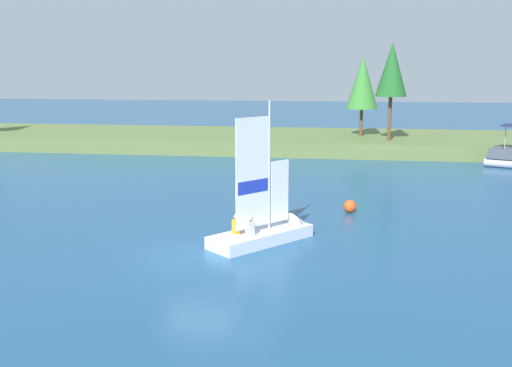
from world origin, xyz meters
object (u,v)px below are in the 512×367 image
object	(u,v)px
shoreline_tree_midleft	(363,83)
shoreline_tree_centre	(392,70)
sailboat	(275,229)
channel_buoy	(350,206)

from	to	relation	value
shoreline_tree_midleft	shoreline_tree_centre	world-z (taller)	shoreline_tree_centre
sailboat	shoreline_tree_midleft	bearing A→B (deg)	31.29
shoreline_tree_midleft	sailboat	xyz separation A→B (m)	(-4.07, -26.29, -5.04)
shoreline_tree_centre	channel_buoy	world-z (taller)	shoreline_tree_centre
shoreline_tree_centre	sailboat	distance (m)	25.01
shoreline_tree_midleft	shoreline_tree_centre	bearing A→B (deg)	-54.13
shoreline_tree_midleft	sailboat	bearing A→B (deg)	-98.80
shoreline_tree_midleft	sailboat	distance (m)	27.08
sailboat	channel_buoy	xyz separation A→B (m)	(2.96, 4.72, -0.09)
shoreline_tree_centre	sailboat	bearing A→B (deg)	-104.54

